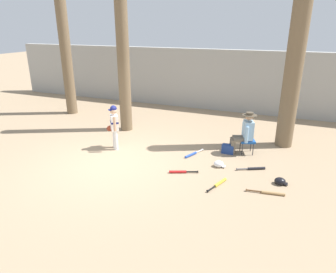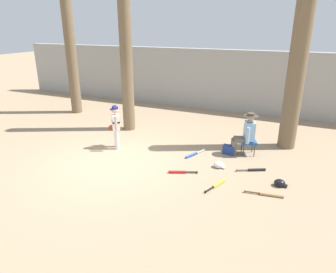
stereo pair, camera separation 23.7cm
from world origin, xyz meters
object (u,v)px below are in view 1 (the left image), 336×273
(bat_black_composite, at_px, (254,168))
(batting_helmet_white, at_px, (219,164))
(bat_yellow_trainer, at_px, (219,183))
(seated_spectator, at_px, (244,132))
(bat_wood_tan, at_px, (270,193))
(folding_stool, at_px, (247,141))
(batting_helmet_black, at_px, (280,181))
(tree_near_player, at_px, (123,53))
(handbag_beside_stool, at_px, (228,149))
(bat_red_barrel, at_px, (180,172))
(bat_blue_youth, at_px, (192,154))
(young_ballplayer, at_px, (114,124))
(tree_behind_spectator, at_px, (294,64))
(tree_far_left, at_px, (64,34))

(bat_black_composite, height_order, batting_helmet_white, batting_helmet_white)
(bat_yellow_trainer, bearing_deg, seated_spectator, 84.45)
(bat_black_composite, bearing_deg, bat_wood_tan, -66.50)
(folding_stool, xyz_separation_m, batting_helmet_white, (-0.52, -1.17, -0.29))
(batting_helmet_black, bearing_deg, tree_near_player, 158.17)
(bat_wood_tan, distance_m, bat_yellow_trainer, 1.12)
(tree_near_player, distance_m, handbag_beside_stool, 4.50)
(bat_red_barrel, bearing_deg, bat_yellow_trainer, -11.79)
(bat_blue_youth, distance_m, bat_yellow_trainer, 1.73)
(seated_spectator, bearing_deg, bat_yellow_trainer, -95.55)
(young_ballplayer, height_order, batting_helmet_black, young_ballplayer)
(bat_red_barrel, xyz_separation_m, batting_helmet_white, (0.80, 0.71, 0.04))
(folding_stool, distance_m, bat_yellow_trainer, 2.13)
(tree_behind_spectator, bearing_deg, folding_stool, -132.18)
(tree_behind_spectator, relative_size, bat_red_barrel, 8.09)
(tree_behind_spectator, relative_size, batting_helmet_black, 18.71)
(tree_behind_spectator, xyz_separation_m, tree_far_left, (-8.25, 0.49, 0.67))
(tree_behind_spectator, xyz_separation_m, young_ballplayer, (-4.57, -2.14, -1.67))
(bat_blue_youth, bearing_deg, batting_helmet_black, -18.51)
(bat_red_barrel, relative_size, batting_helmet_black, 2.31)
(tree_far_left, xyz_separation_m, batting_helmet_black, (8.31, -3.06, -3.01))
(handbag_beside_stool, relative_size, bat_yellow_trainer, 0.47)
(bat_black_composite, xyz_separation_m, batting_helmet_black, (0.64, -0.53, 0.04))
(tree_near_player, relative_size, handbag_beside_stool, 17.05)
(seated_spectator, xyz_separation_m, bat_wood_tan, (0.92, -2.04, -0.61))
(tree_far_left, xyz_separation_m, bat_red_barrel, (6.00, -3.41, -3.05))
(young_ballplayer, distance_m, bat_wood_tan, 4.61)
(tree_behind_spectator, bearing_deg, batting_helmet_black, -88.82)
(bat_wood_tan, bearing_deg, bat_red_barrel, 174.66)
(young_ballplayer, xyz_separation_m, folding_stool, (3.63, 1.10, -0.38))
(batting_helmet_white, bearing_deg, bat_black_composite, 11.13)
(bat_wood_tan, bearing_deg, batting_helmet_black, 72.45)
(folding_stool, relative_size, bat_wood_tan, 0.63)
(folding_stool, height_order, bat_black_composite, folding_stool)
(bat_blue_youth, xyz_separation_m, bat_yellow_trainer, (1.08, -1.35, 0.00))
(seated_spectator, xyz_separation_m, bat_yellow_trainer, (-0.20, -2.05, -0.61))
(young_ballplayer, bearing_deg, bat_black_composite, 1.56)
(bat_red_barrel, bearing_deg, batting_helmet_black, 8.49)
(tree_near_player, xyz_separation_m, tree_far_left, (-3.12, 0.99, 0.51))
(bat_blue_youth, bearing_deg, seated_spectator, 28.88)
(folding_stool, distance_m, seated_spectator, 0.29)
(young_ballplayer, bearing_deg, batting_helmet_white, -1.15)
(bat_black_composite, bearing_deg, bat_red_barrel, -152.19)
(bat_wood_tan, height_order, bat_black_composite, same)
(tree_near_player, distance_m, batting_helmet_black, 6.12)
(tree_behind_spectator, xyz_separation_m, batting_helmet_white, (-1.46, -2.21, -2.34))
(bat_blue_youth, bearing_deg, folding_stool, 28.33)
(bat_wood_tan, relative_size, batting_helmet_black, 2.76)
(bat_red_barrel, height_order, batting_helmet_black, batting_helmet_black)
(seated_spectator, xyz_separation_m, bat_black_composite, (0.45, -0.96, -0.61))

